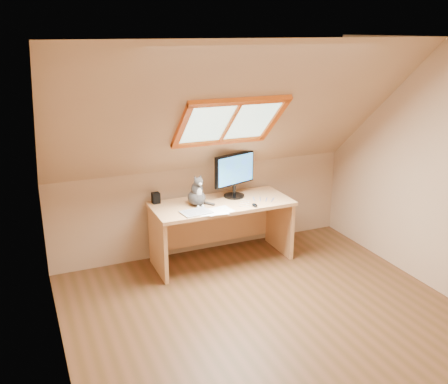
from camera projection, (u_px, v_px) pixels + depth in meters
ground at (277, 325)px, 4.35m from camera, size 3.50×3.50×0.00m
room_shell at (289, 171)px, 3.83m from camera, size 3.52×3.52×2.41m
desk at (219, 219)px, 5.49m from camera, size 1.51×0.66×0.69m
monitor at (235, 172)px, 5.45m from camera, size 0.52×0.23×0.49m
cat at (197, 194)px, 5.24m from camera, size 0.21×0.25×0.34m
desk_speaker at (156, 198)px, 5.32m from camera, size 0.08×0.08×0.12m
graphics_tablet at (196, 212)px, 5.06m from camera, size 0.32×0.25×0.01m
mouse at (255, 205)px, 5.24m from camera, size 0.06×0.10×0.03m
papers at (216, 212)px, 5.07m from camera, size 0.33×0.27×0.00m
cables at (256, 201)px, 5.40m from camera, size 0.51×0.26×0.01m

